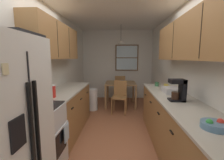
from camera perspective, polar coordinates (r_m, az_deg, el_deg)
ground_plane at (r=3.63m, az=1.10°, el=-16.85°), size 12.00×12.00×0.00m
wall_left at (r=3.60m, az=-20.87°, el=3.49°), size 0.10×9.00×2.55m
wall_right at (r=3.53m, az=23.68°, el=3.25°), size 0.10×9.00×2.55m
wall_back at (r=5.95m, az=1.93°, el=5.63°), size 4.40×0.10×2.55m
ceiling_slab at (r=3.46m, az=1.24°, el=25.92°), size 4.40×9.00×0.08m
stove_range at (r=2.40m, az=-26.16°, el=-19.06°), size 0.66×0.61×1.10m
microwave_over_range at (r=2.21m, az=-30.74°, el=10.44°), size 0.39×0.59×0.35m
counter_left at (r=3.42m, az=-16.30°, el=-10.65°), size 0.64×1.80×0.90m
upper_cabinets_left at (r=3.26m, az=-19.98°, el=13.22°), size 0.33×1.88×0.67m
counter_right at (r=2.68m, az=23.22°, el=-16.34°), size 0.64×3.04×0.90m
upper_cabinets_right at (r=2.48m, az=28.56°, el=13.79°), size 0.33×2.72×0.64m
dining_table at (r=4.99m, az=3.17°, el=-2.20°), size 0.95×0.90×0.75m
dining_chair_near at (r=4.37m, az=2.86°, el=-5.55°), size 0.45×0.45×0.90m
dining_chair_far at (r=5.66m, az=2.90°, el=-2.41°), size 0.42×0.42×0.90m
pendant_light at (r=4.93m, az=3.30°, el=13.64°), size 0.26×0.26×0.59m
back_window at (r=5.87m, az=5.47°, el=8.14°), size 0.85×0.05×0.97m
trash_bin at (r=4.65m, az=-7.16°, el=-7.07°), size 0.29×0.29×0.64m
storage_canister at (r=2.69m, az=-21.34°, el=-3.81°), size 0.13×0.13×0.21m
dish_towel at (r=2.37m, az=-16.41°, el=-18.06°), size 0.02×0.16×0.24m
coffee_maker at (r=2.50m, az=23.43°, el=-3.25°), size 0.22×0.18×0.32m
mug_by_coffeemaker at (r=3.38m, az=19.26°, el=-2.24°), size 0.12×0.08×0.10m
mug_spare at (r=3.66m, az=16.18°, el=-1.45°), size 0.12×0.09×0.09m
fruit_bowl at (r=1.72m, az=33.58°, el=-13.57°), size 0.23×0.23×0.09m
dish_rack at (r=3.02m, az=21.15°, el=-3.57°), size 0.28×0.34×0.10m
table_serving_bowl at (r=5.02m, az=3.75°, el=-0.52°), size 0.19×0.19×0.06m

